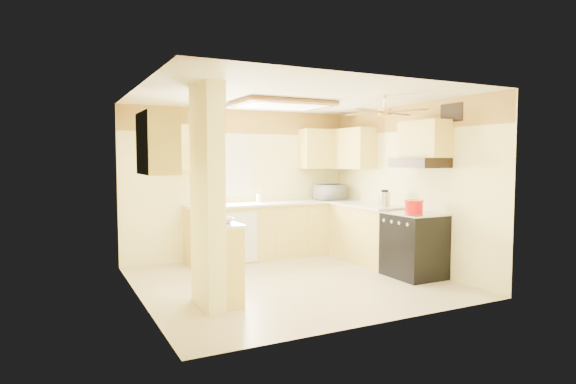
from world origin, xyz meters
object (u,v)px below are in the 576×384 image
stove (414,245)px  microwave (330,192)px  dutch_oven (414,206)px  bowl (224,220)px  kettle (385,199)px

stove → microwave: size_ratio=1.83×
microwave → dutch_oven: bearing=91.9°
stove → bowl: 2.87m
stove → microwave: microwave is taller
microwave → bowl: bearing=37.8°
stove → dutch_oven: 0.55m
bowl → dutch_oven: 2.80m
bowl → kettle: (2.84, 0.68, 0.09)m
stove → kettle: (0.02, 0.69, 0.60)m
microwave → kettle: microwave is taller
bowl → dutch_oven: (2.80, -0.02, 0.04)m
stove → kettle: size_ratio=3.51×
stove → dutch_oven: size_ratio=3.36×
stove → microwave: 2.22m
bowl → kettle: size_ratio=0.93×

